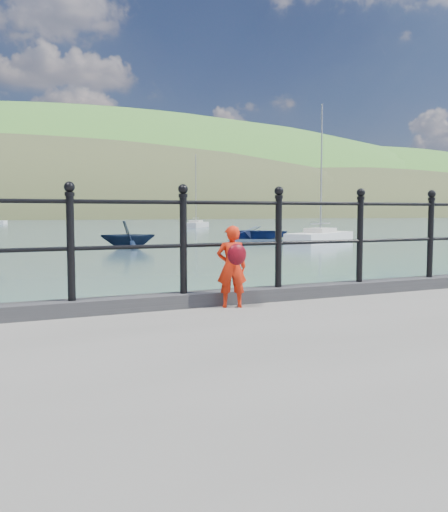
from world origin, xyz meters
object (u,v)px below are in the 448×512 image
railing (233,231)px  child (232,266)px  sailboat_far (196,225)px  launch_blue (258,232)px  launch_navy (128,235)px  sailboat_near (320,238)px

railing → child: railing is taller
railing → sailboat_far: 67.96m
railing → child: 0.47m
railing → launch_blue: 36.42m
railing → launch_navy: (5.05, 24.19, -1.04)m
child → sailboat_far: 68.24m
launch_navy → sailboat_near: sailboat_near is taller
railing → sailboat_far: sailboat_far is taller
railing → launch_blue: railing is taller
launch_blue → sailboat_near: sailboat_near is taller
child → sailboat_near: sailboat_near is taller
railing → child: bearing=-117.2°
launch_blue → sailboat_far: 32.18m
sailboat_far → sailboat_near: 38.95m
child → sailboat_near: size_ratio=0.10×
launch_navy → sailboat_far: size_ratio=0.30×
railing → sailboat_far: (24.65, 63.31, -1.48)m
railing → sailboat_near: sailboat_near is taller
child → launch_navy: (5.19, 24.45, -0.67)m
railing → sailboat_near: (18.41, 24.86, -1.48)m
launch_navy → sailboat_near: size_ratio=0.32×
launch_navy → sailboat_near: (13.36, 0.67, -0.45)m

